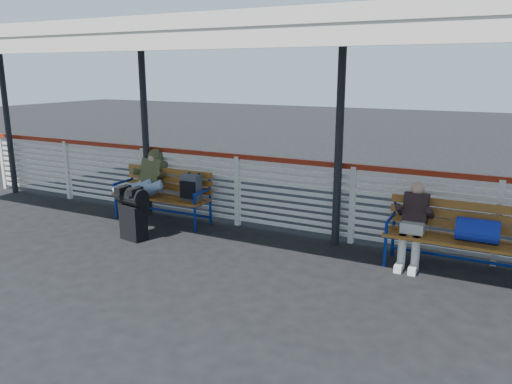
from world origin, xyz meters
The scene contains 8 objects.
ground centered at (0.00, 0.00, 0.00)m, with size 60.00×60.00×0.00m, color black.
fence centered at (0.00, 1.90, 0.66)m, with size 12.08×0.08×1.24m.
canopy centered at (0.00, 0.87, 3.04)m, with size 12.60×3.60×3.16m.
luggage_stack centered at (-1.09, 0.50, 0.46)m, with size 0.55×0.37×0.84m.
bench_left centered at (-1.11, 1.54, 0.59)m, with size 1.80×0.56×0.92m.
bench_right centered at (3.64, 1.44, 0.58)m, with size 1.80×0.56×0.92m.
traveler_man centered at (-1.44, 1.19, 0.71)m, with size 0.94×1.64×0.77m.
companion_person centered at (2.99, 1.42, 0.60)m, with size 0.32×0.66×1.15m.
Camera 1 is at (4.04, -5.26, 2.59)m, focal length 35.00 mm.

